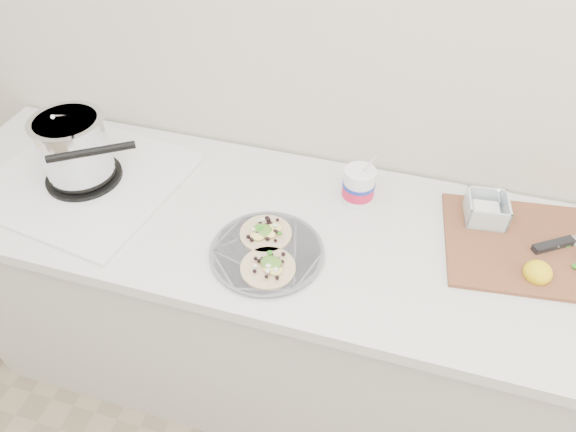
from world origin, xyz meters
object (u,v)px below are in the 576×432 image
(taco_plate, at_px, (267,250))
(cutboard, at_px, (537,240))
(stove, at_px, (78,159))
(tub, at_px, (360,184))

(taco_plate, xyz_separation_m, cutboard, (0.70, 0.24, 0.00))
(stove, relative_size, tub, 2.94)
(tub, bearing_deg, stove, -169.59)
(stove, bearing_deg, cutboard, 12.95)
(taco_plate, distance_m, cutboard, 0.74)
(tub, bearing_deg, taco_plate, -124.52)
(stove, bearing_deg, tub, 18.59)
(stove, distance_m, tub, 0.85)
(tub, bearing_deg, cutboard, -4.73)
(taco_plate, relative_size, cutboard, 0.56)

